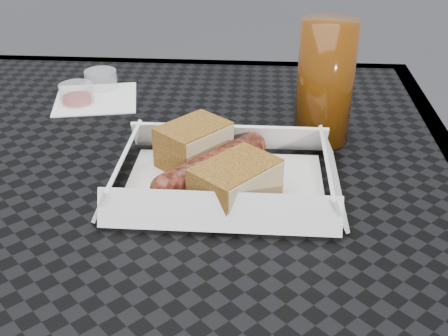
% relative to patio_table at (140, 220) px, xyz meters
% --- Properties ---
extents(patio_table, '(0.80, 0.80, 0.74)m').
position_rel_patio_table_xyz_m(patio_table, '(0.00, 0.00, 0.00)').
color(patio_table, black).
rests_on(patio_table, ground).
extents(food_tray, '(0.22, 0.15, 0.00)m').
position_rel_patio_table_xyz_m(food_tray, '(0.11, -0.04, 0.08)').
color(food_tray, white).
rests_on(food_tray, patio_table).
extents(bratwurst, '(0.12, 0.14, 0.03)m').
position_rel_patio_table_xyz_m(bratwurst, '(0.09, -0.02, 0.10)').
color(bratwurst, maroon).
rests_on(bratwurst, food_tray).
extents(bread_near, '(0.09, 0.10, 0.05)m').
position_rel_patio_table_xyz_m(bread_near, '(0.07, 0.01, 0.10)').
color(bread_near, olive).
rests_on(bread_near, food_tray).
extents(bread_far, '(0.10, 0.10, 0.04)m').
position_rel_patio_table_xyz_m(bread_far, '(0.12, -0.07, 0.10)').
color(bread_far, olive).
rests_on(bread_far, food_tray).
extents(veg_garnish, '(0.03, 0.03, 0.00)m').
position_rel_patio_table_xyz_m(veg_garnish, '(0.18, -0.09, 0.08)').
color(veg_garnish, '#E8550A').
rests_on(veg_garnish, food_tray).
extents(napkin, '(0.14, 0.14, 0.00)m').
position_rel_patio_table_xyz_m(napkin, '(-0.10, 0.20, 0.08)').
color(napkin, white).
rests_on(napkin, patio_table).
extents(condiment_cup_sauce, '(0.05, 0.05, 0.03)m').
position_rel_patio_table_xyz_m(condiment_cup_sauce, '(-0.13, 0.19, 0.09)').
color(condiment_cup_sauce, maroon).
rests_on(condiment_cup_sauce, patio_table).
extents(condiment_cup_empty, '(0.05, 0.05, 0.03)m').
position_rel_patio_table_xyz_m(condiment_cup_empty, '(-0.11, 0.25, 0.09)').
color(condiment_cup_empty, silver).
rests_on(condiment_cup_empty, patio_table).
extents(drink_glass, '(0.07, 0.07, 0.16)m').
position_rel_patio_table_xyz_m(drink_glass, '(0.23, 0.09, 0.15)').
color(drink_glass, '#4F2606').
rests_on(drink_glass, patio_table).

